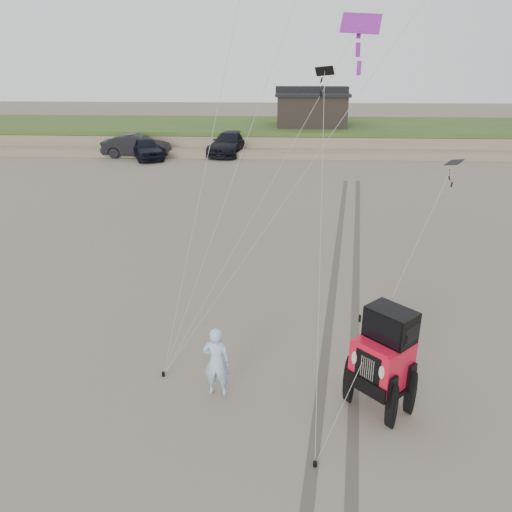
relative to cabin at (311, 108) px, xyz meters
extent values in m
plane|color=#6B6054|center=(-2.00, -37.00, -3.24)|extent=(160.00, 160.00, 0.00)
cube|color=#7A6B54|center=(-2.00, 1.00, -2.54)|extent=(160.00, 12.00, 1.40)
cube|color=#2D4719|center=(-2.00, 1.00, -1.69)|extent=(160.00, 12.00, 0.35)
cube|color=#7A6B54|center=(-2.00, -5.50, -2.99)|extent=(160.00, 3.50, 0.50)
cube|color=black|center=(0.00, 0.00, -0.21)|extent=(6.00, 5.00, 2.60)
cube|color=black|center=(0.00, 0.00, 1.21)|extent=(6.40, 5.40, 0.25)
cube|color=black|center=(0.00, 0.00, 1.59)|extent=(6.40, 1.20, 0.50)
imported|color=black|center=(-13.29, -7.42, -2.39)|extent=(4.14, 5.34, 1.70)
imported|color=black|center=(-14.21, -6.73, -2.36)|extent=(5.38, 1.98, 1.76)
imported|color=black|center=(-6.82, -5.13, -2.35)|extent=(3.76, 6.53, 1.78)
imported|color=#93B1E3|center=(-3.95, -36.54, -2.34)|extent=(0.68, 0.47, 1.80)
cube|color=#7C198C|center=(0.13, -27.36, 5.44)|extent=(1.48, 0.85, 0.76)
cube|color=black|center=(2.10, -32.97, 1.76)|extent=(0.46, 0.55, 0.22)
cube|color=black|center=(-1.29, -30.78, 3.98)|extent=(0.61, 0.38, 0.32)
cylinder|color=black|center=(-5.43, -35.94, -3.18)|extent=(0.08, 0.08, 0.12)
cylinder|color=black|center=(-1.71, -38.77, -3.18)|extent=(0.08, 0.08, 0.12)
cube|color=#4C443D|center=(-0.40, -29.00, -3.23)|extent=(4.42, 29.74, 0.01)
cube|color=#4C443D|center=(0.40, -29.00, -3.23)|extent=(4.42, 29.74, 0.01)
camera|label=1|loc=(-2.49, -46.51, 4.43)|focal=35.00mm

